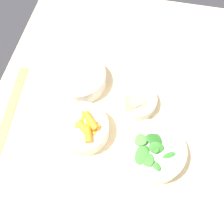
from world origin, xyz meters
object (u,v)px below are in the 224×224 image
Objects in this scene: bowl_beans_hotdog at (79,78)px; bowl_carrots at (83,128)px; bowl_cookies at (136,100)px; ruler at (9,112)px; bowl_greens at (154,150)px.

bowl_carrots is at bearing -160.92° from bowl_beans_hotdog.
bowl_cookies reaches higher than ruler.
bowl_carrots is 1.19× the size of bowl_cookies.
bowl_beans_hotdog is at bearing 53.71° from bowl_greens.
bowl_beans_hotdog is at bearing 77.09° from bowl_cookies.
bowl_cookies is at bearing 25.72° from bowl_greens.
bowl_beans_hotdog is (0.17, 0.06, -0.00)m from bowl_carrots.
bowl_greens reaches higher than ruler.
bowl_greens is at bearing -126.29° from bowl_beans_hotdog.
bowl_greens is (-0.03, -0.20, 0.00)m from bowl_carrots.
bowl_cookies is at bearing -102.91° from bowl_beans_hotdog.
bowl_greens is 1.36× the size of bowl_cookies.
bowl_cookies is (-0.04, -0.19, -0.00)m from bowl_beans_hotdog.
bowl_greens is at bearing -95.47° from ruler.
bowl_beans_hotdog reaches higher than ruler.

